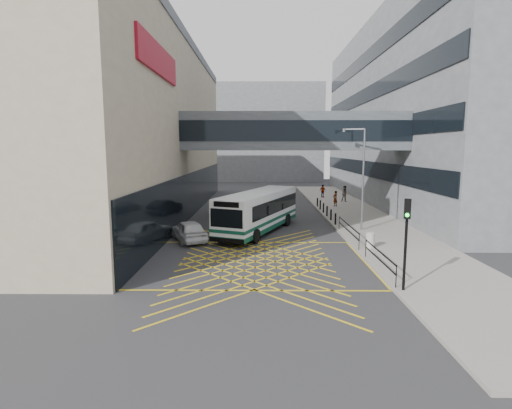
{
  "coord_description": "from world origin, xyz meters",
  "views": [
    {
      "loc": [
        0.24,
        -21.2,
        6.14
      ],
      "look_at": [
        0.0,
        4.0,
        2.6
      ],
      "focal_mm": 28.0,
      "sensor_mm": 36.0,
      "label": 1
    }
  ],
  "objects_px": {
    "car_silver": "(271,206)",
    "litter_bin": "(370,240)",
    "pedestrian_c": "(323,191)",
    "car_white": "(189,230)",
    "pedestrian_b": "(345,194)",
    "bus": "(259,210)",
    "traffic_light": "(406,231)",
    "street_lamp": "(361,173)",
    "pedestrian_a": "(335,199)",
    "car_dark": "(225,207)"
  },
  "relations": [
    {
      "from": "car_dark",
      "to": "litter_bin",
      "type": "bearing_deg",
      "value": 104.44
    },
    {
      "from": "car_silver",
      "to": "pedestrian_c",
      "type": "distance_m",
      "value": 12.54
    },
    {
      "from": "car_silver",
      "to": "pedestrian_b",
      "type": "xyz_separation_m",
      "value": [
        8.59,
        6.54,
        0.43
      ]
    },
    {
      "from": "pedestrian_c",
      "to": "car_white",
      "type": "bearing_deg",
      "value": 104.36
    },
    {
      "from": "traffic_light",
      "to": "pedestrian_a",
      "type": "height_order",
      "value": "traffic_light"
    },
    {
      "from": "traffic_light",
      "to": "pedestrian_c",
      "type": "xyz_separation_m",
      "value": [
        1.68,
        32.65,
        -1.78
      ]
    },
    {
      "from": "bus",
      "to": "litter_bin",
      "type": "bearing_deg",
      "value": -16.59
    },
    {
      "from": "pedestrian_a",
      "to": "pedestrian_c",
      "type": "distance_m",
      "value": 7.62
    },
    {
      "from": "bus",
      "to": "car_white",
      "type": "distance_m",
      "value": 5.7
    },
    {
      "from": "bus",
      "to": "pedestrian_c",
      "type": "bearing_deg",
      "value": 90.58
    },
    {
      "from": "bus",
      "to": "street_lamp",
      "type": "xyz_separation_m",
      "value": [
        7.42,
        0.06,
        2.79
      ]
    },
    {
      "from": "car_dark",
      "to": "pedestrian_a",
      "type": "height_order",
      "value": "pedestrian_a"
    },
    {
      "from": "car_silver",
      "to": "traffic_light",
      "type": "bearing_deg",
      "value": 82.24
    },
    {
      "from": "car_white",
      "to": "pedestrian_b",
      "type": "distance_m",
      "value": 23.69
    },
    {
      "from": "street_lamp",
      "to": "pedestrian_a",
      "type": "height_order",
      "value": "street_lamp"
    },
    {
      "from": "street_lamp",
      "to": "pedestrian_b",
      "type": "xyz_separation_m",
      "value": [
        2.26,
        15.66,
        -3.33
      ]
    },
    {
      "from": "car_dark",
      "to": "traffic_light",
      "type": "relative_size",
      "value": 1.08
    },
    {
      "from": "car_white",
      "to": "street_lamp",
      "type": "relative_size",
      "value": 0.61
    },
    {
      "from": "litter_bin",
      "to": "pedestrian_a",
      "type": "distance_m",
      "value": 17.61
    },
    {
      "from": "bus",
      "to": "car_silver",
      "type": "relative_size",
      "value": 2.68
    },
    {
      "from": "traffic_light",
      "to": "car_dark",
      "type": "bearing_deg",
      "value": 134.0
    },
    {
      "from": "car_dark",
      "to": "pedestrian_b",
      "type": "bearing_deg",
      "value": -171.65
    },
    {
      "from": "bus",
      "to": "car_white",
      "type": "relative_size",
      "value": 2.37
    },
    {
      "from": "car_silver",
      "to": "car_white",
      "type": "bearing_deg",
      "value": 44.08
    },
    {
      "from": "car_dark",
      "to": "pedestrian_b",
      "type": "distance_m",
      "value": 14.97
    },
    {
      "from": "car_silver",
      "to": "pedestrian_a",
      "type": "bearing_deg",
      "value": -177.08
    },
    {
      "from": "car_dark",
      "to": "traffic_light",
      "type": "bearing_deg",
      "value": 92.1
    },
    {
      "from": "street_lamp",
      "to": "car_dark",
      "type": "bearing_deg",
      "value": 163.05
    },
    {
      "from": "car_silver",
      "to": "litter_bin",
      "type": "xyz_separation_m",
      "value": [
        5.66,
        -14.59,
        -0.01
      ]
    },
    {
      "from": "traffic_light",
      "to": "pedestrian_b",
      "type": "height_order",
      "value": "traffic_light"
    },
    {
      "from": "street_lamp",
      "to": "litter_bin",
      "type": "relative_size",
      "value": 8.13
    },
    {
      "from": "litter_bin",
      "to": "pedestrian_a",
      "type": "relative_size",
      "value": 0.57
    },
    {
      "from": "pedestrian_a",
      "to": "pedestrian_b",
      "type": "distance_m",
      "value": 3.98
    },
    {
      "from": "bus",
      "to": "pedestrian_c",
      "type": "xyz_separation_m",
      "value": [
        7.81,
        19.77,
        -0.65
      ]
    },
    {
      "from": "car_dark",
      "to": "litter_bin",
      "type": "height_order",
      "value": "car_dark"
    },
    {
      "from": "car_white",
      "to": "street_lamp",
      "type": "bearing_deg",
      "value": 169.82
    },
    {
      "from": "bus",
      "to": "pedestrian_c",
      "type": "height_order",
      "value": "bus"
    },
    {
      "from": "pedestrian_a",
      "to": "pedestrian_c",
      "type": "relative_size",
      "value": 1.02
    },
    {
      "from": "pedestrian_b",
      "to": "pedestrian_a",
      "type": "bearing_deg",
      "value": -116.15
    },
    {
      "from": "car_dark",
      "to": "pedestrian_b",
      "type": "height_order",
      "value": "pedestrian_b"
    },
    {
      "from": "street_lamp",
      "to": "pedestrian_a",
      "type": "distance_m",
      "value": 12.58
    },
    {
      "from": "pedestrian_c",
      "to": "pedestrian_a",
      "type": "bearing_deg",
      "value": 133.83
    },
    {
      "from": "car_silver",
      "to": "bus",
      "type": "bearing_deg",
      "value": 62.61
    },
    {
      "from": "traffic_light",
      "to": "pedestrian_c",
      "type": "relative_size",
      "value": 2.5
    },
    {
      "from": "car_silver",
      "to": "pedestrian_b",
      "type": "relative_size",
      "value": 2.24
    },
    {
      "from": "car_white",
      "to": "car_silver",
      "type": "xyz_separation_m",
      "value": [
        5.8,
        12.27,
        -0.1
      ]
    },
    {
      "from": "traffic_light",
      "to": "pedestrian_a",
      "type": "bearing_deg",
      "value": 105.94
    },
    {
      "from": "car_dark",
      "to": "litter_bin",
      "type": "distance_m",
      "value": 16.88
    },
    {
      "from": "car_white",
      "to": "litter_bin",
      "type": "bearing_deg",
      "value": 143.84
    },
    {
      "from": "car_white",
      "to": "pedestrian_c",
      "type": "xyz_separation_m",
      "value": [
        12.52,
        22.86,
        0.23
      ]
    }
  ]
}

